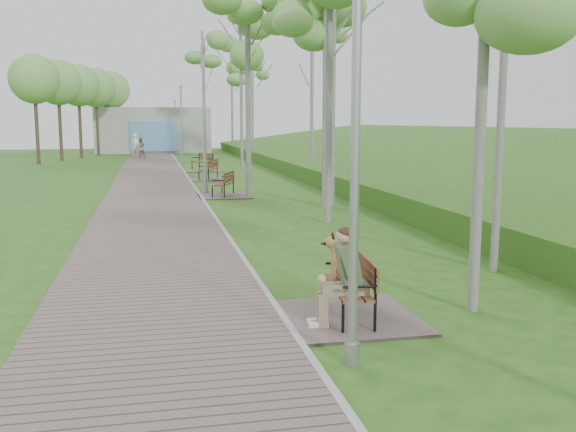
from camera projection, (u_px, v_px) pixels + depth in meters
name	position (u px, v px, depth m)	size (l,w,h in m)	color
ground	(283.00, 319.00, 9.14)	(120.00, 120.00, 0.00)	#285711
walkway	(152.00, 182.00, 29.57)	(3.50, 67.00, 0.04)	#6C5D57
kerb	(191.00, 181.00, 29.93)	(0.10, 67.00, 0.05)	#999993
embankment	(443.00, 180.00, 30.96)	(14.00, 70.00, 1.60)	#49782D
building_north	(153.00, 130.00, 57.85)	(10.00, 5.20, 4.00)	#9E9E99
bench_main	(346.00, 289.00, 9.05)	(1.83, 2.04, 1.60)	#6C5D57
bench_second	(223.00, 191.00, 24.00)	(1.91, 2.12, 1.17)	#6C5D57
bench_third	(208.00, 175.00, 30.86)	(1.98, 2.20, 1.22)	#6C5D57
bench_far	(202.00, 167.00, 36.33)	(2.04, 2.27, 1.25)	#6C5D57
lamp_post_near	(355.00, 180.00, 7.11)	(0.18, 0.18, 4.62)	#9A9CA2
lamp_post_second	(204.00, 126.00, 24.68)	(0.22, 0.22, 5.62)	#9A9CA2
lamp_post_third	(182.00, 127.00, 42.41)	(0.20, 0.20, 5.16)	#9A9CA2
lamp_post_far	(175.00, 128.00, 57.40)	(0.18, 0.18, 4.70)	#9A9CA2
pedestrian_near	(136.00, 146.00, 49.58)	(0.68, 0.45, 1.87)	white
pedestrian_far	(140.00, 148.00, 48.56)	(0.77, 0.60, 1.58)	gray
birch_far_a	(312.00, 39.00, 30.06)	(2.25, 2.25, 8.45)	silver
birch_far_b	(241.00, 42.00, 31.24)	(2.83, 2.83, 8.44)	silver
birch_far_c	(252.00, 67.00, 44.52)	(2.34, 2.34, 8.30)	silver
birch_distant_a	(203.00, 55.00, 48.29)	(2.87, 2.87, 9.90)	silver
birch_distant_b	(232.00, 60.00, 58.03)	(2.98, 2.98, 10.54)	silver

